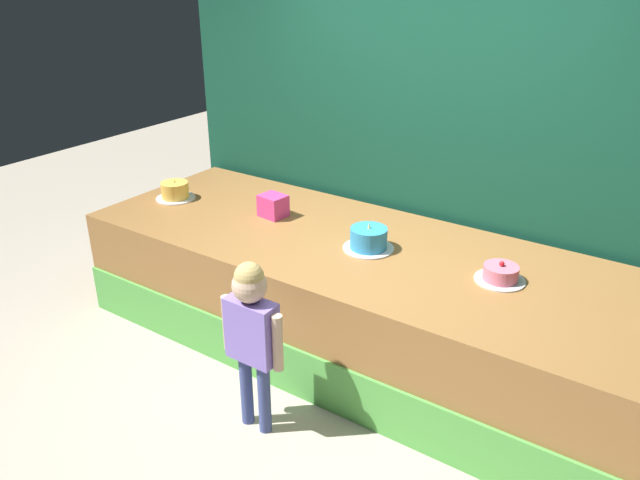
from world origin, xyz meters
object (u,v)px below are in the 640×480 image
at_px(cake_center, 369,239).
at_px(cake_left, 175,191).
at_px(pink_box, 273,206).
at_px(cake_right, 500,274).
at_px(child_figure, 252,325).

bearing_deg(cake_center, cake_left, -178.06).
height_order(pink_box, cake_right, pink_box).
bearing_deg(cake_center, cake_right, 3.89).
height_order(child_figure, pink_box, child_figure).
height_order(child_figure, cake_right, child_figure).
relative_size(pink_box, cake_center, 0.55).
distance_m(cake_left, cake_center, 1.70).
bearing_deg(pink_box, child_figure, -57.05).
xyz_separation_m(pink_box, cake_center, (0.85, -0.09, -0.01)).
bearing_deg(pink_box, cake_right, -1.14).
relative_size(cake_left, cake_center, 0.92).
xyz_separation_m(cake_left, cake_center, (1.70, 0.06, 0.01)).
distance_m(pink_box, cake_center, 0.85).
distance_m(cake_center, cake_right, 0.85).
relative_size(pink_box, cake_right, 0.62).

